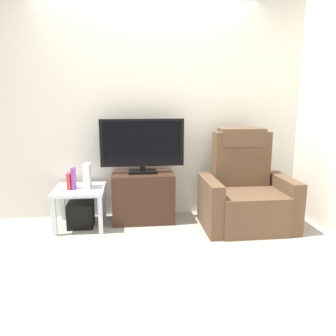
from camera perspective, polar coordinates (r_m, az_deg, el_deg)
ground_plane at (r=3.20m, az=-1.85°, el=-14.29°), size 6.40×6.40×0.00m
wall_back at (r=4.01m, az=-3.35°, el=10.24°), size 6.40×0.06×2.60m
tv_stand at (r=3.89m, az=-4.28°, el=-4.96°), size 0.70×0.42×0.57m
television at (r=3.78m, az=-4.43°, el=4.01°), size 0.95×0.20×0.62m
recliner_armchair at (r=3.82m, az=13.16°, el=-4.23°), size 0.98×0.78×1.08m
side_table at (r=3.81m, az=-14.90°, el=-4.36°), size 0.54×0.54×0.44m
subwoofer_box at (r=3.88m, az=-14.71°, el=-7.70°), size 0.28×0.28×0.28m
book_leftmost at (r=3.77m, az=-16.58°, el=-2.15°), size 0.04×0.13×0.18m
book_middle at (r=3.75m, az=-15.88°, el=-1.68°), size 0.04×0.10×0.24m
game_console at (r=3.76m, az=-13.69°, el=-1.31°), size 0.07×0.20×0.27m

